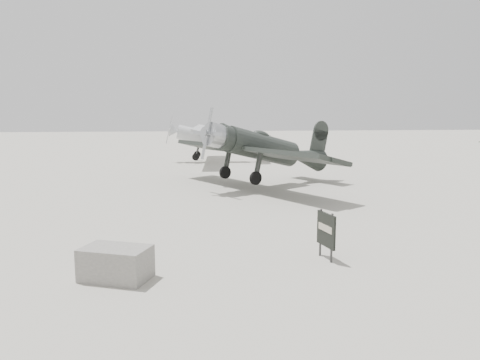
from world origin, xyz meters
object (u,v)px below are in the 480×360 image
object	(u,v)px
highwing_monoplane	(215,137)
equipment_block	(116,263)
lowwing_monoplane	(267,149)
sign_board	(326,231)

from	to	relation	value
highwing_monoplane	equipment_block	size ratio (longest dim) A/B	7.05
lowwing_monoplane	equipment_block	xyz separation A→B (m)	(-6.35, -14.09, -1.70)
highwing_monoplane	equipment_block	bearing A→B (deg)	-94.22
lowwing_monoplane	highwing_monoplane	world-z (taller)	lowwing_monoplane
lowwing_monoplane	sign_board	size ratio (longest dim) A/B	8.33
lowwing_monoplane	equipment_block	size ratio (longest dim) A/B	7.03
lowwing_monoplane	highwing_monoplane	distance (m)	13.25
highwing_monoplane	sign_board	size ratio (longest dim) A/B	8.36
equipment_block	sign_board	distance (m)	5.86
sign_board	highwing_monoplane	bearing A→B (deg)	81.38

